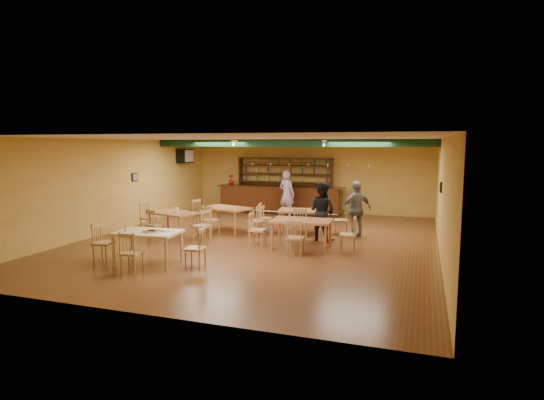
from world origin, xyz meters
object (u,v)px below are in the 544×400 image
(dining_table_a, at_px, (227,219))
(dining_table_d, at_px, (301,234))
(dining_table_c, at_px, (174,224))
(patron_bar, at_px, (287,194))
(patron_right_a, at_px, (322,211))
(dining_table_b, at_px, (303,222))
(near_table, at_px, (148,248))
(bar_counter, at_px, (280,200))

(dining_table_a, distance_m, dining_table_d, 3.42)
(dining_table_a, xyz_separation_m, dining_table_c, (-1.20, -1.31, -0.01))
(dining_table_a, distance_m, dining_table_c, 1.78)
(dining_table_a, relative_size, dining_table_c, 1.03)
(dining_table_d, height_order, patron_bar, patron_bar)
(patron_bar, xyz_separation_m, patron_right_a, (2.20, -3.65, -0.04))
(patron_bar, bearing_deg, dining_table_c, 81.66)
(dining_table_b, distance_m, near_table, 5.38)
(dining_table_a, relative_size, near_table, 1.04)
(dining_table_a, distance_m, patron_right_a, 3.34)
(dining_table_c, height_order, patron_right_a, patron_right_a)
(dining_table_a, bearing_deg, dining_table_b, 26.11)
(bar_counter, height_order, dining_table_a, bar_counter)
(dining_table_b, height_order, dining_table_c, dining_table_b)
(dining_table_b, relative_size, patron_right_a, 0.88)
(bar_counter, xyz_separation_m, dining_table_a, (-0.55, -4.05, -0.18))
(bar_counter, height_order, dining_table_b, bar_counter)
(patron_bar, bearing_deg, patron_right_a, 139.34)
(dining_table_a, bearing_deg, dining_table_d, -11.55)
(bar_counter, distance_m, dining_table_a, 4.09)
(dining_table_b, xyz_separation_m, near_table, (-2.51, -4.76, 0.02))
(dining_table_a, height_order, dining_table_b, dining_table_a)
(dining_table_b, bearing_deg, bar_counter, 107.68)
(dining_table_a, bearing_deg, patron_right_a, 10.16)
(patron_bar, bearing_deg, bar_counter, -38.71)
(dining_table_b, height_order, patron_bar, patron_bar)
(dining_table_b, height_order, near_table, near_table)
(dining_table_a, relative_size, patron_right_a, 0.89)
(dining_table_a, bearing_deg, bar_counter, 99.91)
(dining_table_d, relative_size, patron_right_a, 0.92)
(dining_table_a, xyz_separation_m, dining_table_d, (2.99, -1.67, 0.01))
(bar_counter, xyz_separation_m, patron_right_a, (2.73, -4.48, 0.30))
(dining_table_c, xyz_separation_m, near_table, (1.17, -3.08, 0.02))
(dining_table_b, distance_m, patron_bar, 3.22)
(dining_table_c, relative_size, patron_bar, 0.83)
(dining_table_b, height_order, dining_table_d, dining_table_d)
(dining_table_c, distance_m, patron_bar, 5.11)
(dining_table_c, bearing_deg, dining_table_d, 11.86)
(dining_table_c, bearing_deg, dining_table_b, 41.30)
(bar_counter, relative_size, dining_table_c, 3.49)
(dining_table_c, bearing_deg, patron_bar, 80.01)
(dining_table_c, height_order, near_table, near_table)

